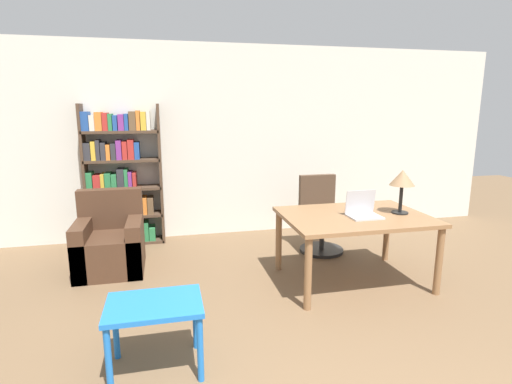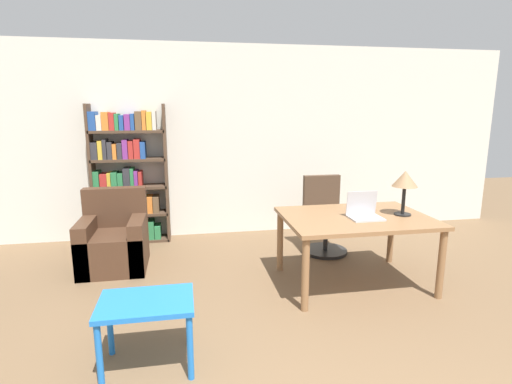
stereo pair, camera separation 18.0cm
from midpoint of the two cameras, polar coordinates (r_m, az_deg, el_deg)
The scene contains 8 objects.
wall_back at distance 5.82m, azimuth -0.63°, elevation 7.23°, with size 8.00×0.06×2.70m.
desk at distance 4.28m, azimuth 15.21°, elevation -4.44°, with size 1.48×1.08×0.73m.
laptop at distance 4.20m, azimuth 16.38°, elevation -2.81°, with size 0.32×0.25×0.26m.
table_lamp at distance 4.38m, azimuth 21.62°, elevation 1.49°, with size 0.26×0.26×0.46m.
office_chair at distance 5.23m, azimuth 10.71°, elevation -3.78°, with size 0.56×0.56×0.97m.
side_table_blue at distance 2.99m, azimuth -13.65°, elevation -16.23°, with size 0.65×0.47×0.51m.
armchair at distance 4.90m, azimuth -18.61°, elevation -6.84°, with size 0.72×0.73×0.90m.
bookshelf at distance 5.65m, azimuth -17.15°, elevation 1.74°, with size 1.00×0.28×1.88m.
Camera 2 is at (-0.89, -1.21, 1.82)m, focal length 28.00 mm.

